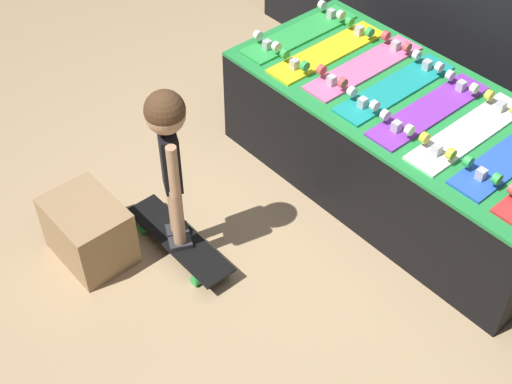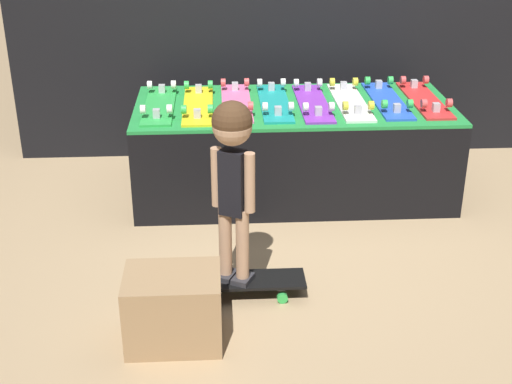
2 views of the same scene
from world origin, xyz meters
name	(u,v)px [view 1 (image 1 of 2)]	position (x,y,z in m)	size (l,w,h in m)	color
ground_plane	(318,238)	(0.00, 0.00, 0.00)	(16.00, 16.00, 0.00)	tan
display_rack	(403,145)	(0.00, 0.62, 0.30)	(1.95, 0.89, 0.59)	black
skateboard_green_on_rack	(300,32)	(-0.82, 0.62, 0.61)	(0.18, 0.76, 0.09)	green
skateboard_yellow_on_rack	(328,50)	(-0.59, 0.61, 0.61)	(0.18, 0.76, 0.09)	yellow
skateboard_pink_on_rack	(364,66)	(-0.35, 0.65, 0.61)	(0.18, 0.76, 0.09)	pink
skateboard_teal_on_rack	(395,87)	(-0.12, 0.63, 0.61)	(0.18, 0.76, 0.09)	teal
skateboard_purple_on_rack	(429,109)	(0.12, 0.61, 0.61)	(0.18, 0.76, 0.09)	purple
skateboard_white_on_rack	(469,131)	(0.35, 0.62, 0.61)	(0.18, 0.76, 0.09)	white
skateboard_on_floor	(179,240)	(-0.41, -0.59, 0.07)	(0.70, 0.18, 0.09)	black
child	(168,142)	(-0.41, -0.59, 0.73)	(0.20, 0.18, 0.91)	#2D2D33
storage_box	(89,231)	(-0.69, -0.94, 0.17)	(0.42, 0.31, 0.33)	#A37F56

